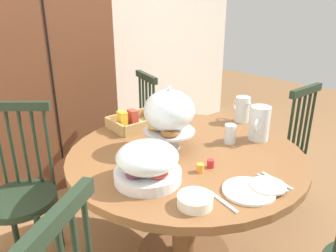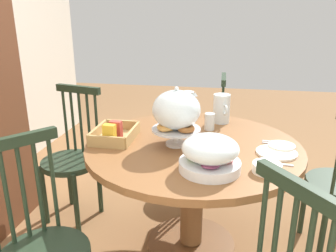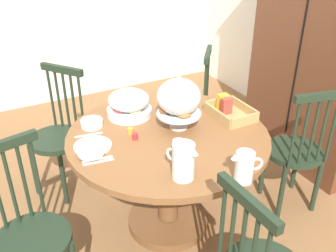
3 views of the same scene
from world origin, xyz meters
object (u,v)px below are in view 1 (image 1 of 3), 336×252
pastry_stand_with_dome (169,113)px  china_plate_large (249,191)px  wooden_armoire (39,69)px  milk_pitcher (242,110)px  cereal_basket (134,122)px  orange_juice_pitcher (259,125)px  cereal_bowl (195,201)px  china_plate_small (268,185)px  windsor_chair_host_seat (278,153)px  drinking_glass (230,134)px  dining_table (185,184)px  windsor_chair_by_cabinet (22,197)px  windsor_chair_near_window (132,139)px  fruit_platter_covered (147,163)px

pastry_stand_with_dome → china_plate_large: size_ratio=1.56×
pastry_stand_with_dome → wooden_armoire: bearing=97.3°
milk_pitcher → cereal_basket: 0.72m
milk_pitcher → orange_juice_pitcher: bearing=-123.6°
china_plate_large → cereal_bowl: 0.25m
wooden_armoire → china_plate_small: (0.24, -2.04, -0.23)m
windsor_chair_host_seat → orange_juice_pitcher: bearing=-164.3°
pastry_stand_with_dome → drinking_glass: pastry_stand_with_dome is taller
cereal_basket → windsor_chair_host_seat: bearing=-26.9°
dining_table → cereal_basket: size_ratio=3.96×
china_plate_large → china_plate_small: china_plate_small is taller
milk_pitcher → drinking_glass: size_ratio=1.60×
milk_pitcher → dining_table: bearing=-169.7°
dining_table → orange_juice_pitcher: (0.44, -0.15, 0.29)m
wooden_armoire → windsor_chair_by_cabinet: (-0.49, -0.95, -0.53)m
windsor_chair_host_seat → windsor_chair_by_cabinet: bearing=160.0°
windsor_chair_near_window → cereal_basket: size_ratio=3.09×
windsor_chair_by_cabinet → china_plate_small: size_ratio=6.50×
china_plate_small → cereal_bowl: 0.34m
pastry_stand_with_dome → milk_pitcher: pastry_stand_with_dome is taller
orange_juice_pitcher → cereal_bowl: size_ratio=1.42×
windsor_chair_host_seat → milk_pitcher: (-0.32, 0.12, 0.37)m
fruit_platter_covered → drinking_glass: 0.60m
pastry_stand_with_dome → china_plate_large: pastry_stand_with_dome is taller
china_plate_small → wooden_armoire: bearing=96.7°
windsor_chair_by_cabinet → china_plate_small: (0.73, -1.09, 0.30)m
fruit_platter_covered → china_plate_large: 0.44m
fruit_platter_covered → cereal_bowl: (0.03, -0.27, -0.06)m
pastry_stand_with_dome → cereal_basket: pastry_stand_with_dome is taller
china_plate_large → windsor_chair_by_cabinet: bearing=121.7°
windsor_chair_near_window → china_plate_large: (-0.30, -1.36, 0.29)m
windsor_chair_by_cabinet → china_plate_large: bearing=-58.3°
windsor_chair_near_window → cereal_basket: 0.59m
fruit_platter_covered → orange_juice_pitcher: size_ratio=1.51×
wooden_armoire → pastry_stand_with_dome: (0.19, -1.44, -0.05)m
china_plate_large → windsor_chair_host_seat: bearing=24.6°
windsor_chair_by_cabinet → fruit_platter_covered: windsor_chair_by_cabinet is taller
windsor_chair_by_cabinet → drinking_glass: (0.98, -0.67, 0.34)m
drinking_glass → cereal_bowl: bearing=-151.4°
cereal_basket → drinking_glass: (0.28, -0.55, 0.02)m
windsor_chair_near_window → drinking_glass: (0.03, -0.97, 0.34)m
orange_juice_pitcher → drinking_glass: bearing=157.9°
pastry_stand_with_dome → drinking_glass: bearing=-29.6°
wooden_armoire → windsor_chair_by_cabinet: bearing=-117.4°
cereal_basket → cereal_bowl: bearing=-108.4°
windsor_chair_near_window → windsor_chair_by_cabinet: bearing=-162.1°
windsor_chair_host_seat → pastry_stand_with_dome: size_ratio=2.83×
windsor_chair_host_seat → drinking_glass: (-0.66, -0.07, 0.34)m
wooden_armoire → china_plate_large: (0.16, -2.00, -0.24)m
cereal_basket → drinking_glass: 0.62m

